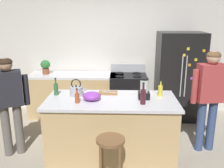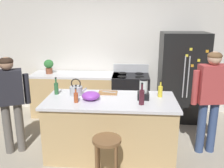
{
  "view_description": "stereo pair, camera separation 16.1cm",
  "coord_description": "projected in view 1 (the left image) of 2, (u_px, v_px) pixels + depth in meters",
  "views": [
    {
      "loc": [
        0.12,
        -3.5,
        2.14
      ],
      "look_at": [
        0.0,
        0.3,
        1.06
      ],
      "focal_mm": 39.66,
      "sensor_mm": 36.0,
      "label": 1
    },
    {
      "loc": [
        0.28,
        -3.49,
        2.14
      ],
      "look_at": [
        0.0,
        0.3,
        1.06
      ],
      "focal_mm": 39.66,
      "sensor_mm": 36.0,
      "label": 2
    }
  ],
  "objects": [
    {
      "name": "ground_plane",
      "position": [
        111.0,
        153.0,
        3.95
      ],
      "size": [
        14.0,
        14.0,
        0.0
      ],
      "primitive_type": "plane",
      "color": "#B2A893"
    },
    {
      "name": "back_wall",
      "position": [
        114.0,
        51.0,
        5.46
      ],
      "size": [
        8.0,
        0.1,
        2.7
      ],
      "primitive_type": "cube",
      "color": "silver",
      "rests_on": "ground_plane"
    },
    {
      "name": "kitchen_island",
      "position": [
        111.0,
        127.0,
        3.83
      ],
      "size": [
        1.96,
        0.92,
        0.91
      ],
      "color": "tan",
      "rests_on": "ground_plane"
    },
    {
      "name": "back_counter_run",
      "position": [
        77.0,
        95.0,
        5.34
      ],
      "size": [
        2.0,
        0.64,
        0.91
      ],
      "color": "tan",
      "rests_on": "ground_plane"
    },
    {
      "name": "refrigerator",
      "position": [
        179.0,
        76.0,
        5.11
      ],
      "size": [
        0.9,
        0.73,
        1.8
      ],
      "color": "black",
      "rests_on": "ground_plane"
    },
    {
      "name": "stove_range",
      "position": [
        128.0,
        95.0,
        5.28
      ],
      "size": [
        0.76,
        0.65,
        1.09
      ],
      "color": "black",
      "rests_on": "ground_plane"
    },
    {
      "name": "person_by_island_left",
      "position": [
        9.0,
        98.0,
        3.7
      ],
      "size": [
        0.57,
        0.37,
        1.54
      ],
      "color": "#66605B",
      "rests_on": "ground_plane"
    },
    {
      "name": "person_by_sink_right",
      "position": [
        210.0,
        92.0,
        3.81
      ],
      "size": [
        0.6,
        0.28,
        1.62
      ],
      "color": "#384C7A",
      "rests_on": "ground_plane"
    },
    {
      "name": "bar_stool",
      "position": [
        111.0,
        149.0,
        3.07
      ],
      "size": [
        0.36,
        0.36,
        0.67
      ],
      "color": "brown",
      "rests_on": "ground_plane"
    },
    {
      "name": "potted_plant",
      "position": [
        45.0,
        66.0,
        5.19
      ],
      "size": [
        0.2,
        0.2,
        0.3
      ],
      "color": "brown",
      "rests_on": "back_counter_run"
    },
    {
      "name": "blender_appliance",
      "position": [
        144.0,
        90.0,
        3.69
      ],
      "size": [
        0.17,
        0.17,
        0.32
      ],
      "color": "black",
      "rests_on": "kitchen_island"
    },
    {
      "name": "bottle_soda",
      "position": [
        160.0,
        90.0,
        3.81
      ],
      "size": [
        0.07,
        0.07,
        0.26
      ],
      "color": "yellow",
      "rests_on": "kitchen_island"
    },
    {
      "name": "bottle_olive_oil",
      "position": [
        56.0,
        89.0,
        3.87
      ],
      "size": [
        0.07,
        0.07,
        0.28
      ],
      "color": "#2D6638",
      "rests_on": "kitchen_island"
    },
    {
      "name": "bottle_cooking_sauce",
      "position": [
        77.0,
        98.0,
        3.53
      ],
      "size": [
        0.06,
        0.06,
        0.22
      ],
      "color": "#B24C26",
      "rests_on": "kitchen_island"
    },
    {
      "name": "bottle_wine",
      "position": [
        143.0,
        96.0,
        3.47
      ],
      "size": [
        0.08,
        0.08,
        0.32
      ],
      "color": "#471923",
      "rests_on": "kitchen_island"
    },
    {
      "name": "mixing_bowl",
      "position": [
        92.0,
        96.0,
        3.65
      ],
      "size": [
        0.27,
        0.27,
        0.12
      ],
      "primitive_type": "ellipsoid",
      "color": "purple",
      "rests_on": "kitchen_island"
    },
    {
      "name": "tea_kettle",
      "position": [
        76.0,
        91.0,
        3.84
      ],
      "size": [
        0.28,
        0.2,
        0.27
      ],
      "color": "#B7BABF",
      "rests_on": "kitchen_island"
    },
    {
      "name": "cutting_board",
      "position": [
        108.0,
        93.0,
        3.97
      ],
      "size": [
        0.3,
        0.2,
        0.02
      ],
      "primitive_type": "cube",
      "color": "#9E6B3D",
      "rests_on": "kitchen_island"
    },
    {
      "name": "chef_knife",
      "position": [
        109.0,
        92.0,
        3.96
      ],
      "size": [
        0.22,
        0.07,
        0.01
      ],
      "primitive_type": "cube",
      "rotation": [
        0.0,
        0.0,
        -0.19
      ],
      "color": "#B7BABF",
      "rests_on": "cutting_board"
    }
  ]
}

